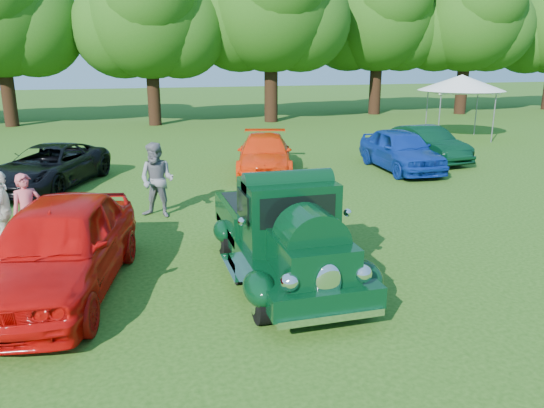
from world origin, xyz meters
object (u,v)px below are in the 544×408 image
object	(u,v)px
hero_pickup	(284,235)
red_convertible	(59,247)
back_car_orange	(265,155)
back_car_blue	(401,150)
back_car_green	(426,144)
spectator_grey	(157,180)
back_car_black	(49,166)
spectator_pink	(28,213)
spectator_white	(3,211)
canopy_tent	(461,83)

from	to	relation	value
hero_pickup	red_convertible	xyz separation A→B (m)	(-3.79, 0.37, 0.01)
back_car_orange	back_car_blue	size ratio (longest dim) A/B	1.05
hero_pickup	red_convertible	world-z (taller)	hero_pickup
back_car_green	spectator_grey	size ratio (longest dim) A/B	2.11
back_car_black	back_car_blue	bearing A→B (deg)	20.59
spectator_pink	spectator_grey	bearing A→B (deg)	8.54
back_car_black	spectator_white	distance (m)	5.61
canopy_tent	spectator_pink	bearing A→B (deg)	-147.83
red_convertible	spectator_white	xyz separation A→B (m)	(-1.31, 2.48, 0.02)
back_car_blue	spectator_pink	xyz separation A→B (m)	(-11.20, -5.10, 0.10)
hero_pickup	spectator_white	bearing A→B (deg)	150.82
back_car_black	spectator_white	xyz separation A→B (m)	(-0.23, -5.60, 0.20)
back_car_black	spectator_white	world-z (taller)	spectator_white
back_car_blue	spectator_white	xyz separation A→B (m)	(-11.70, -4.92, 0.11)
back_car_green	canopy_tent	size ratio (longest dim) A/B	0.78
canopy_tent	back_car_green	bearing A→B (deg)	-134.27
back_car_black	canopy_tent	world-z (taller)	canopy_tent
back_car_orange	back_car_green	world-z (taller)	back_car_green
spectator_white	canopy_tent	size ratio (longest dim) A/B	0.33
back_car_orange	spectator_white	bearing A→B (deg)	-125.67
back_car_black	back_car_orange	distance (m)	6.78
back_car_orange	back_car_blue	distance (m)	4.75
back_car_black	red_convertible	bearing A→B (deg)	-58.40
back_car_orange	spectator_pink	bearing A→B (deg)	-122.73
hero_pickup	canopy_tent	world-z (taller)	canopy_tent
spectator_grey	red_convertible	bearing A→B (deg)	-85.28
back_car_blue	back_car_black	bearing A→B (deg)	179.06
back_car_black	back_car_blue	distance (m)	11.49
hero_pickup	back_car_black	size ratio (longest dim) A/B	1.03
hero_pickup	spectator_pink	world-z (taller)	hero_pickup
back_car_blue	spectator_white	world-z (taller)	spectator_white
spectator_white	canopy_tent	xyz separation A→B (m)	(17.98, 10.82, 1.78)
spectator_grey	canopy_tent	xyz separation A→B (m)	(14.80, 9.29, 1.68)
spectator_white	canopy_tent	bearing A→B (deg)	-63.85
spectator_pink	back_car_orange	bearing A→B (deg)	18.17
red_convertible	spectator_pink	xyz separation A→B (m)	(-0.81, 2.30, 0.00)
back_car_orange	back_car_green	size ratio (longest dim) A/B	1.12
red_convertible	back_car_black	size ratio (longest dim) A/B	1.04
spectator_white	canopy_tent	world-z (taller)	canopy_tent
spectator_white	back_car_orange	bearing A→B (deg)	-55.77
spectator_pink	back_car_black	bearing A→B (deg)	68.74
back_car_black	back_car_blue	xyz separation A→B (m)	(11.47, -0.69, 0.08)
spectator_grey	spectator_white	size ratio (longest dim) A/B	1.12
hero_pickup	spectator_grey	xyz separation A→B (m)	(-1.92, 4.38, 0.13)
spectator_pink	spectator_grey	distance (m)	3.19
back_car_green	canopy_tent	world-z (taller)	canopy_tent
hero_pickup	back_car_black	bearing A→B (deg)	119.97
back_car_blue	spectator_pink	size ratio (longest dim) A/B	2.59
red_convertible	spectator_pink	bearing A→B (deg)	121.65
spectator_white	hero_pickup	bearing A→B (deg)	-124.06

